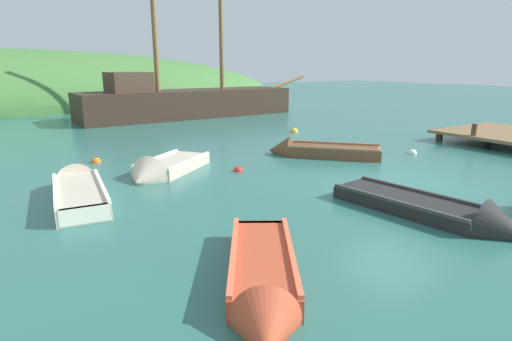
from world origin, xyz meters
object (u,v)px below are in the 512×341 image
rowboat_far (316,152)px  rowboat_outer_right (263,282)px  sailing_ship (187,106)px  buoy_orange (96,162)px  buoy_white (412,154)px  buoy_yellow (294,132)px  rowboat_outer_left (439,214)px  rowboat_near_dock (78,192)px  buoy_red (238,171)px  rowboat_portside (163,171)px

rowboat_far → rowboat_outer_right: (-6.35, -6.44, -0.01)m
sailing_ship → buoy_orange: size_ratio=49.50×
buoy_orange → buoy_white: bearing=-24.6°
sailing_ship → buoy_yellow: size_ratio=41.33×
rowboat_far → rowboat_outer_left: rowboat_far is taller
rowboat_outer_right → rowboat_outer_left: bearing=126.0°
sailing_ship → rowboat_near_dock: 16.00m
sailing_ship → buoy_red: bearing=-109.4°
rowboat_outer_right → buoy_orange: size_ratio=10.17×
buoy_orange → rowboat_far: bearing=-23.8°
rowboat_near_dock → buoy_orange: (1.07, 3.61, -0.13)m
rowboat_outer_left → buoy_yellow: 11.51m
rowboat_outer_right → buoy_yellow: bearing=172.3°
rowboat_near_dock → buoy_white: rowboat_near_dock is taller
buoy_white → buoy_orange: size_ratio=1.01×
sailing_ship → buoy_yellow: 8.64m
rowboat_far → buoy_white: bearing=-159.9°
sailing_ship → buoy_orange: 12.42m
sailing_ship → buoy_white: sailing_ship is taller
buoy_red → buoy_white: buoy_white is taller
sailing_ship → buoy_yellow: (2.03, -8.37, -0.64)m
sailing_ship → buoy_white: 14.84m
buoy_yellow → rowboat_far: bearing=-118.6°
rowboat_near_dock → buoy_white: (11.06, -0.97, -0.13)m
rowboat_far → buoy_orange: rowboat_far is taller
rowboat_outer_left → buoy_orange: (-5.04, 9.04, -0.08)m
rowboat_portside → buoy_yellow: rowboat_portside is taller
buoy_yellow → buoy_white: size_ratio=1.19×
rowboat_portside → sailing_ship: bearing=-153.7°
rowboat_outer_right → buoy_white: (9.53, 4.87, -0.11)m
sailing_ship → rowboat_outer_right: bearing=-112.6°
sailing_ship → buoy_yellow: sailing_ship is taller
rowboat_far → buoy_yellow: (2.53, 4.65, -0.12)m
buoy_red → buoy_white: size_ratio=0.91×
rowboat_far → rowboat_outer_left: 6.29m
rowboat_far → rowboat_outer_right: size_ratio=1.08×
rowboat_far → buoy_yellow: size_ratio=9.19×
rowboat_far → rowboat_portside: 5.47m
sailing_ship → rowboat_outer_left: (-2.27, -19.05, -0.56)m
rowboat_near_dock → rowboat_far: 7.91m
buoy_red → rowboat_far: bearing=7.6°
buoy_white → buoy_yellow: bearing=96.0°
rowboat_outer_left → buoy_yellow: rowboat_outer_left is taller
rowboat_near_dock → buoy_red: size_ratio=12.53×
rowboat_outer_left → buoy_red: (-1.64, 5.58, -0.08)m
sailing_ship → rowboat_outer_right: sailing_ship is taller
rowboat_near_dock → buoy_orange: bearing=-11.4°
sailing_ship → buoy_orange: (-7.32, -10.01, -0.64)m
rowboat_outer_left → buoy_red: 5.82m
buoy_red → buoy_orange: 4.86m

